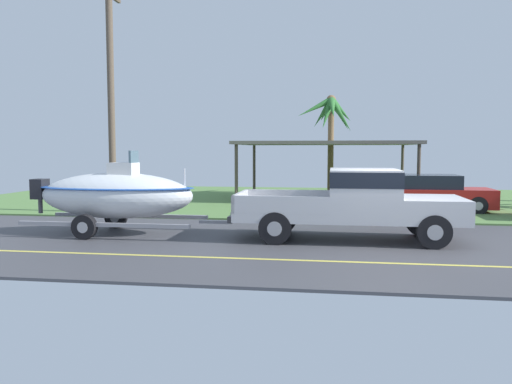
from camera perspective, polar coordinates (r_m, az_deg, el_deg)
The scene contains 7 objects.
ground at distance 20.90m, azimuth 12.41°, elevation -1.73°, with size 36.00×22.00×0.11m.
pickup_truck_towing at distance 13.30m, azimuth 11.78°, elevation -0.91°, with size 5.91×2.15×1.82m.
boat_on_trailer at distance 14.53m, azimuth -15.36°, elevation -0.32°, with size 5.68×2.17×2.29m.
parked_sedan_near at distance 20.05m, azimuth 18.62°, elevation -0.18°, with size 4.45×1.82×1.38m.
carport_awning at distance 23.46m, azimuth 7.84°, elevation 5.32°, with size 7.87×5.38×2.67m.
palm_tree_near_right at distance 25.96m, azimuth 8.34°, elevation 8.26°, with size 2.95×3.47×5.02m.
utility_pole at distance 19.07m, azimuth -15.88°, elevation 10.56°, with size 0.24×1.80×8.29m.
Camera 1 is at (-1.40, -12.34, 2.31)m, focal length 35.87 mm.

